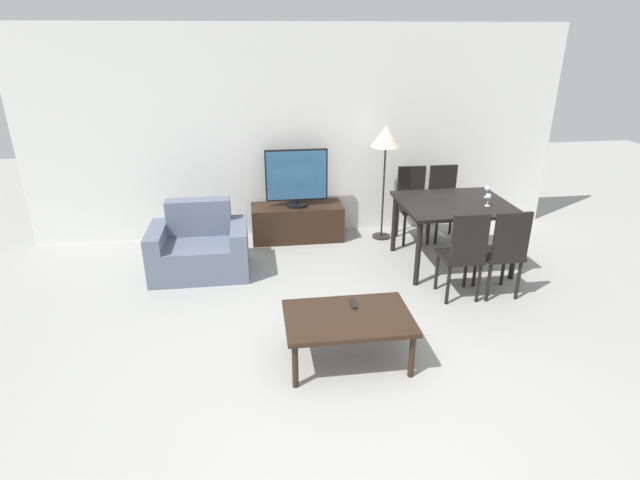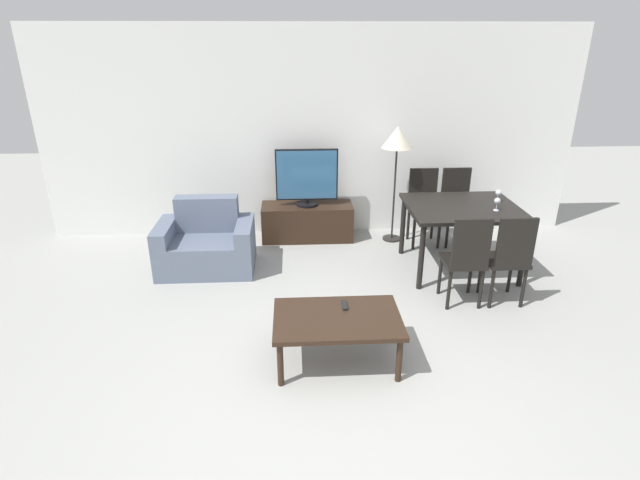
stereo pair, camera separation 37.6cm
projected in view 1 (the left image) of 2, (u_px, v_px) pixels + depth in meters
ground_plane at (357, 427)px, 3.52m from camera, size 18.00×18.00×0.00m
wall_back at (300, 134)px, 6.50m from camera, size 7.01×0.06×2.70m
armchair at (200, 249)px, 5.71m from camera, size 1.09×0.73×0.81m
tv_stand at (297, 222)px, 6.64m from camera, size 1.20×0.46×0.47m
tv at (297, 178)px, 6.41m from camera, size 0.80×0.28×0.75m
coffee_table at (348, 321)px, 4.10m from camera, size 1.04×0.68×0.43m
dining_table at (454, 209)px, 5.75m from camera, size 1.23×1.06×0.78m
dining_chair_near at (464, 252)px, 5.01m from camera, size 0.40×0.40×0.97m
dining_chair_far at (444, 199)px, 6.60m from camera, size 0.40×0.40×0.97m
dining_chair_near_right at (504, 250)px, 5.06m from camera, size 0.40×0.40×0.97m
dining_chair_far_left at (412, 200)px, 6.55m from camera, size 0.40×0.40×0.97m
floor_lamp at (386, 140)px, 6.28m from camera, size 0.39×0.39×1.51m
remote_primary at (353, 304)px, 4.24m from camera, size 0.04×0.15×0.02m
wine_glass_left at (488, 197)px, 5.55m from camera, size 0.07×0.07×0.15m
wine_glass_center at (487, 189)px, 5.83m from camera, size 0.07×0.07×0.15m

